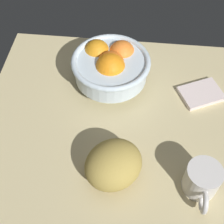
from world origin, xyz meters
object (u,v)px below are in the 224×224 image
object	(u,v)px
fruit_bowl	(111,65)
mug	(202,181)
bread_loaf	(113,164)
napkin_folded	(201,94)

from	to	relation	value
fruit_bowl	mug	bearing A→B (deg)	127.49
fruit_bowl	bread_loaf	distance (cm)	29.77
bread_loaf	mug	distance (cm)	20.03
napkin_folded	mug	bearing A→B (deg)	85.39
bread_loaf	napkin_folded	distance (cm)	35.04
fruit_bowl	napkin_folded	xyz separation A→B (cm)	(-26.01, 2.69, -5.87)
fruit_bowl	mug	distance (cm)	39.09
fruit_bowl	napkin_folded	size ratio (longest dim) A/B	1.91
fruit_bowl	napkin_folded	bearing A→B (deg)	174.09
mug	napkin_folded	bearing A→B (deg)	-94.61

